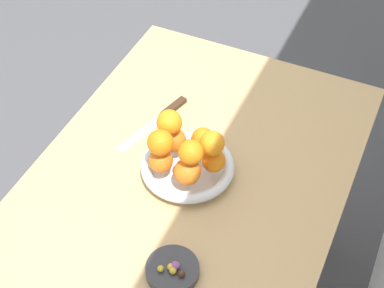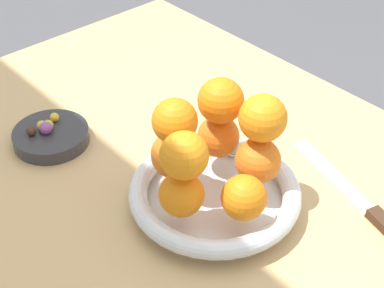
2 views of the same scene
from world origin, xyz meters
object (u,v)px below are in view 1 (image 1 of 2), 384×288
Objects in this scene: orange_6 at (160,143)px; candy_ball_1 at (161,269)px; orange_5 at (191,152)px; orange_3 at (161,161)px; dining_table at (187,201)px; knife at (159,119)px; candy_ball_0 at (173,271)px; candy_dish at (172,270)px; orange_7 at (212,143)px; orange_1 at (203,139)px; orange_2 at (174,140)px; candy_ball_4 at (171,267)px; candy_ball_3 at (181,274)px; fruit_bowl at (188,167)px; orange_0 at (214,161)px; orange_8 at (169,122)px; candy_ball_2 at (175,265)px; orange_4 at (187,172)px.

orange_6 is 0.29m from candy_ball_1.
orange_5 reaches higher than orange_6.
orange_3 is 0.28m from candy_ball_1.
knife is at bearing -135.25° from dining_table.
candy_ball_0 is (0.24, 0.15, -0.10)m from orange_6.
candy_dish is 0.31m from orange_7.
orange_1 is at bearing -166.19° from candy_ball_0.
orange_2 is at bearing -154.56° from candy_ball_0.
candy_ball_4 is (-0.01, -0.01, 0.00)m from candy_ball_0.
orange_6 is 0.31m from candy_ball_3.
candy_ball_4 is at bearing 17.99° from fruit_bowl.
candy_ball_3 is at bearing 70.26° from candy_dish.
candy_dish is 2.03× the size of orange_0.
orange_0 is at bearing -173.71° from candy_ball_0.
orange_3 is 0.95× the size of orange_6.
candy_ball_1 is (0.32, 0.13, -0.10)m from orange_8.
candy_ball_3 is (0.24, 0.09, -0.11)m from orange_5.
orange_5 reaches higher than candy_ball_3.
orange_5 is at bearing -170.31° from candy_ball_1.
candy_ball_2 is 1.21× the size of candy_ball_4.
candy_dish is at bearing -75.14° from candy_ball_2.
orange_1 is at bearing -136.27° from orange_0.
orange_6 is at bearing -148.65° from candy_dish.
orange_8 is at bearing -152.96° from candy_ball_0.
orange_1 is 0.10m from orange_8.
orange_7 reaches higher than orange_1.
candy_ball_3 is at bearing 79.93° from candy_ball_4.
candy_ball_2 is at bearing -179.04° from candy_ball_0.
candy_ball_1 is 0.73× the size of candy_ball_2.
dining_table is at bearing -157.11° from candy_ball_3.
orange_3 is at bearing 7.72° from orange_8.
orange_4 is 0.25m from candy_ball_0.
knife is at bearing -152.56° from candy_ball_1.
orange_3 is 0.91× the size of orange_4.
candy_dish is (0.27, 0.09, -0.01)m from fruit_bowl.
candy_ball_3 is (0.23, 0.09, -0.04)m from orange_4.
orange_1 is 0.35m from candy_ball_4.
fruit_bowl is 3.71× the size of orange_8.
orange_6 is at bearing -147.23° from candy_ball_2.
orange_5 is 4.00× the size of candy_ball_3.
orange_7 is (-0.01, 0.06, 0.11)m from fruit_bowl.
orange_3 is 0.07m from orange_4.
dining_table is 18.24× the size of orange_7.
candy_ball_0 reaches higher than knife.
orange_7 is at bearing 149.93° from orange_5.
candy_ball_2 is (0.22, 0.07, -0.04)m from orange_4.
orange_8 is 4.27× the size of candy_ball_3.
candy_ball_4 reaches higher than candy_ball_1.
orange_2 is at bearing -60.67° from orange_1.
orange_4 reaches higher than knife.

